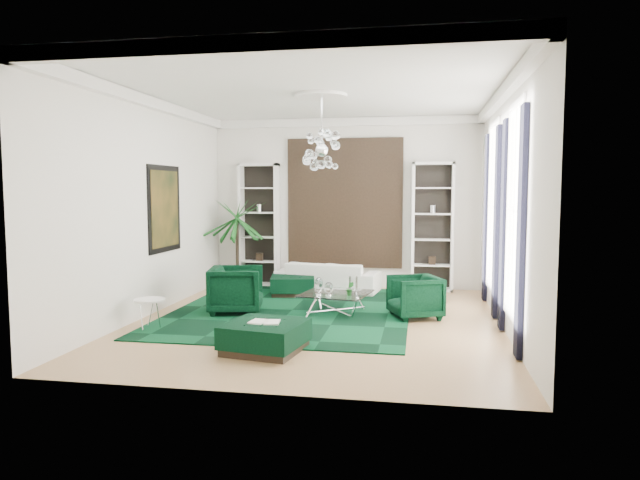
% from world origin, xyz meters
% --- Properties ---
extents(floor, '(6.00, 7.00, 0.02)m').
position_xyz_m(floor, '(0.00, 0.00, -0.01)').
color(floor, tan).
rests_on(floor, ground).
extents(ceiling, '(6.00, 7.00, 0.02)m').
position_xyz_m(ceiling, '(0.00, 0.00, 3.81)').
color(ceiling, white).
rests_on(ceiling, ground).
extents(wall_back, '(6.00, 0.02, 3.80)m').
position_xyz_m(wall_back, '(0.00, 3.51, 1.90)').
color(wall_back, silver).
rests_on(wall_back, ground).
extents(wall_front, '(6.00, 0.02, 3.80)m').
position_xyz_m(wall_front, '(0.00, -3.51, 1.90)').
color(wall_front, silver).
rests_on(wall_front, ground).
extents(wall_left, '(0.02, 7.00, 3.80)m').
position_xyz_m(wall_left, '(-3.01, 0.00, 1.90)').
color(wall_left, silver).
rests_on(wall_left, ground).
extents(wall_right, '(0.02, 7.00, 3.80)m').
position_xyz_m(wall_right, '(3.01, 0.00, 1.90)').
color(wall_right, silver).
rests_on(wall_right, ground).
extents(crown_molding, '(6.00, 7.00, 0.18)m').
position_xyz_m(crown_molding, '(0.00, 0.00, 3.70)').
color(crown_molding, white).
rests_on(crown_molding, ceiling).
extents(ceiling_medallion, '(0.90, 0.90, 0.05)m').
position_xyz_m(ceiling_medallion, '(0.00, 0.30, 3.77)').
color(ceiling_medallion, white).
rests_on(ceiling_medallion, ceiling).
extents(tapestry, '(2.50, 0.06, 2.80)m').
position_xyz_m(tapestry, '(0.00, 3.46, 1.90)').
color(tapestry, black).
rests_on(tapestry, wall_back).
extents(shelving_left, '(0.90, 0.38, 2.80)m').
position_xyz_m(shelving_left, '(-1.95, 3.31, 1.40)').
color(shelving_left, white).
rests_on(shelving_left, floor).
extents(shelving_right, '(0.90, 0.38, 2.80)m').
position_xyz_m(shelving_right, '(1.95, 3.31, 1.40)').
color(shelving_right, white).
rests_on(shelving_right, floor).
extents(painting, '(0.04, 1.30, 1.60)m').
position_xyz_m(painting, '(-2.97, 0.60, 1.85)').
color(painting, black).
rests_on(painting, wall_left).
extents(window_near, '(0.03, 1.10, 2.90)m').
position_xyz_m(window_near, '(2.99, -0.90, 1.90)').
color(window_near, white).
rests_on(window_near, wall_right).
extents(curtain_near_a, '(0.07, 0.30, 3.25)m').
position_xyz_m(curtain_near_a, '(2.96, -1.68, 1.65)').
color(curtain_near_a, black).
rests_on(curtain_near_a, floor).
extents(curtain_near_b, '(0.07, 0.30, 3.25)m').
position_xyz_m(curtain_near_b, '(2.96, -0.12, 1.65)').
color(curtain_near_b, black).
rests_on(curtain_near_b, floor).
extents(window_far, '(0.03, 1.10, 2.90)m').
position_xyz_m(window_far, '(2.99, 1.50, 1.90)').
color(window_far, white).
rests_on(window_far, wall_right).
extents(curtain_far_a, '(0.07, 0.30, 3.25)m').
position_xyz_m(curtain_far_a, '(2.96, 0.72, 1.65)').
color(curtain_far_a, black).
rests_on(curtain_far_a, floor).
extents(curtain_far_b, '(0.07, 0.30, 3.25)m').
position_xyz_m(curtain_far_b, '(2.96, 2.28, 1.65)').
color(curtain_far_b, black).
rests_on(curtain_far_b, floor).
extents(rug, '(4.20, 5.00, 0.02)m').
position_xyz_m(rug, '(-0.59, 0.70, 0.01)').
color(rug, black).
rests_on(rug, floor).
extents(sofa, '(2.29, 1.15, 0.64)m').
position_xyz_m(sofa, '(-0.27, 2.80, 0.32)').
color(sofa, white).
rests_on(sofa, floor).
extents(armchair_left, '(1.09, 1.07, 0.84)m').
position_xyz_m(armchair_left, '(-1.54, 0.36, 0.42)').
color(armchair_left, black).
rests_on(armchair_left, floor).
extents(armchair_right, '(1.04, 1.03, 0.74)m').
position_xyz_m(armchair_right, '(1.61, 0.50, 0.37)').
color(armchair_right, black).
rests_on(armchair_right, floor).
extents(coffee_table, '(1.29, 1.29, 0.38)m').
position_xyz_m(coffee_table, '(0.23, 0.58, 0.19)').
color(coffee_table, white).
rests_on(coffee_table, floor).
extents(ottoman_side, '(1.05, 1.05, 0.40)m').
position_xyz_m(ottoman_side, '(-0.93, 2.26, 0.20)').
color(ottoman_side, black).
rests_on(ottoman_side, floor).
extents(ottoman_front, '(1.15, 1.15, 0.40)m').
position_xyz_m(ottoman_front, '(-0.38, -1.91, 0.20)').
color(ottoman_front, black).
rests_on(ottoman_front, floor).
extents(book, '(0.42, 0.28, 0.03)m').
position_xyz_m(book, '(-0.38, -1.91, 0.41)').
color(book, white).
rests_on(book, ottoman_front).
extents(side_table, '(0.55, 0.55, 0.47)m').
position_xyz_m(side_table, '(-2.51, -1.01, 0.23)').
color(side_table, white).
rests_on(side_table, floor).
extents(palm, '(1.72, 1.72, 2.56)m').
position_xyz_m(palm, '(-2.38, 3.00, 1.28)').
color(palm, '#19591E').
rests_on(palm, floor).
extents(chandelier, '(0.99, 0.99, 0.78)m').
position_xyz_m(chandelier, '(0.05, 0.14, 2.85)').
color(chandelier, white).
rests_on(chandelier, ceiling).
extents(table_plant, '(0.15, 0.13, 0.25)m').
position_xyz_m(table_plant, '(0.51, 0.35, 0.50)').
color(table_plant, '#19591E').
rests_on(table_plant, coffee_table).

